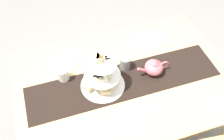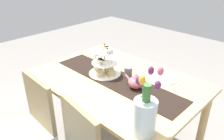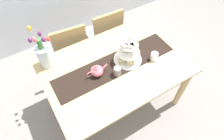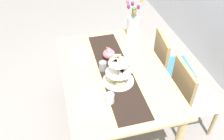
{
  "view_description": "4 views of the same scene",
  "coord_description": "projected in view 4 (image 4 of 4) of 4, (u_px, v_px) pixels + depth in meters",
  "views": [
    {
      "loc": [
        0.43,
        1.05,
        2.24
      ],
      "look_at": [
        0.07,
        -0.05,
        0.85
      ],
      "focal_mm": 42.97,
      "sensor_mm": 36.0,
      "label": 1
    },
    {
      "loc": [
        -1.23,
        1.32,
        1.76
      ],
      "look_at": [
        0.03,
        0.02,
        0.86
      ],
      "focal_mm": 36.53,
      "sensor_mm": 36.0,
      "label": 2
    },
    {
      "loc": [
        -0.7,
        -1.07,
        2.35
      ],
      "look_at": [
        -0.09,
        -0.06,
        0.82
      ],
      "focal_mm": 31.08,
      "sensor_mm": 36.0,
      "label": 3
    },
    {
      "loc": [
        1.77,
        -0.48,
        2.36
      ],
      "look_at": [
        0.1,
        -0.05,
        0.88
      ],
      "focal_mm": 38.81,
      "sensor_mm": 36.0,
      "label": 4
    }
  ],
  "objects": [
    {
      "name": "ground_plane",
      "position": [
        114.0,
        119.0,
        2.93
      ],
      "size": [
        8.0,
        8.0,
        0.0
      ],
      "primitive_type": "plane",
      "color": "gray"
    },
    {
      "name": "knife_right",
      "position": [
        95.0,
        116.0,
        2.0
      ],
      "size": [
        0.02,
        0.17,
        0.01
      ],
      "primitive_type": "cube",
      "rotation": [
        0.0,
        0.0,
        0.03
      ],
      "color": "silver",
      "rests_on": "dining_table"
    },
    {
      "name": "fork_right",
      "position": [
        88.0,
        91.0,
        2.21
      ],
      "size": [
        0.02,
        0.15,
        0.01
      ],
      "primitive_type": "cube",
      "rotation": [
        0.0,
        0.0,
        -0.0
      ],
      "color": "silver",
      "rests_on": "dining_table"
    },
    {
      "name": "dining_table",
      "position": [
        114.0,
        79.0,
        2.5
      ],
      "size": [
        1.5,
        1.03,
        0.77
      ],
      "color": "tan",
      "rests_on": "ground_plane"
    },
    {
      "name": "chair_left",
      "position": [
        168.0,
        65.0,
        2.92
      ],
      "size": [
        0.47,
        0.47,
        0.91
      ],
      "color": "#9C8254",
      "rests_on": "ground_plane"
    },
    {
      "name": "table_runner",
      "position": [
        115.0,
        71.0,
        2.43
      ],
      "size": [
        1.34,
        0.31,
        0.0
      ],
      "primitive_type": "cube",
      "color": "black",
      "rests_on": "dining_table"
    },
    {
      "name": "chair_right",
      "position": [
        190.0,
        96.0,
        2.53
      ],
      "size": [
        0.44,
        0.44,
        0.91
      ],
      "color": "#9C8254",
      "rests_on": "ground_plane"
    },
    {
      "name": "fork_left",
      "position": [
        78.0,
        50.0,
        2.7
      ],
      "size": [
        0.03,
        0.15,
        0.01
      ],
      "primitive_type": "cube",
      "rotation": [
        0.0,
        0.0,
        0.07
      ],
      "color": "silver",
      "rests_on": "dining_table"
    },
    {
      "name": "tulip_vase",
      "position": [
        133.0,
        24.0,
        2.84
      ],
      "size": [
        0.19,
        0.21,
        0.45
      ],
      "color": "silver",
      "rests_on": "dining_table"
    },
    {
      "name": "dinner_plate_left",
      "position": [
        80.0,
        57.0,
        2.59
      ],
      "size": [
        0.23,
        0.23,
        0.01
      ],
      "primitive_type": "cylinder",
      "color": "white",
      "rests_on": "dining_table"
    },
    {
      "name": "knife_left",
      "position": [
        82.0,
        66.0,
        2.49
      ],
      "size": [
        0.02,
        0.17,
        0.01
      ],
      "primitive_type": "cube",
      "rotation": [
        0.0,
        0.0,
        -0.03
      ],
      "color": "silver",
      "rests_on": "dining_table"
    },
    {
      "name": "tiered_cake_stand",
      "position": [
        118.0,
        73.0,
        2.25
      ],
      "size": [
        0.3,
        0.3,
        0.3
      ],
      "color": "beige",
      "rests_on": "table_runner"
    },
    {
      "name": "mug_white_text",
      "position": [
        110.0,
        98.0,
        2.08
      ],
      "size": [
        0.08,
        0.08,
        0.09
      ],
      "primitive_type": "cylinder",
      "color": "white",
      "rests_on": "dining_table"
    },
    {
      "name": "teapot",
      "position": [
        109.0,
        54.0,
        2.55
      ],
      "size": [
        0.24,
        0.13,
        0.14
      ],
      "color": "#D66B75",
      "rests_on": "table_runner"
    },
    {
      "name": "dinner_plate_right",
      "position": [
        91.0,
        103.0,
        2.1
      ],
      "size": [
        0.23,
        0.23,
        0.01
      ],
      "primitive_type": "cylinder",
      "color": "white",
      "rests_on": "dining_table"
    },
    {
      "name": "mug_grey",
      "position": [
        103.0,
        66.0,
        2.41
      ],
      "size": [
        0.08,
        0.08,
        0.09
      ],
      "primitive_type": "cylinder",
      "color": "slate",
      "rests_on": "table_runner"
    }
  ]
}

